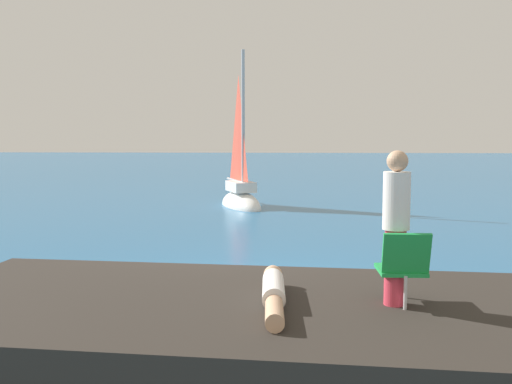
% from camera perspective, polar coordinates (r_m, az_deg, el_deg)
% --- Properties ---
extents(ground_plane, '(160.00, 160.00, 0.00)m').
position_cam_1_polar(ground_plane, '(10.33, -1.07, -9.87)').
color(ground_plane, '#236093').
extents(shore_ledge, '(8.49, 3.94, 0.98)m').
position_cam_1_polar(shore_ledge, '(6.52, 3.16, -14.75)').
color(shore_ledge, '#2D2823').
rests_on(shore_ledge, ground).
extents(boulder_seaward, '(1.17, 1.25, 0.72)m').
position_cam_1_polar(boulder_seaward, '(8.33, -5.18, -13.75)').
color(boulder_seaward, '#272A23').
rests_on(boulder_seaward, ground).
extents(boulder_inland, '(2.04, 1.98, 1.18)m').
position_cam_1_polar(boulder_inland, '(8.23, 12.21, -14.10)').
color(boulder_inland, '#2A2322').
rests_on(boulder_inland, ground).
extents(sailboat_near, '(2.36, 3.59, 6.48)m').
position_cam_1_polar(sailboat_near, '(22.49, -1.50, -0.53)').
color(sailboat_near, white).
rests_on(sailboat_near, ground).
extents(person_sunbather, '(0.28, 1.76, 0.25)m').
position_cam_1_polar(person_sunbather, '(6.29, 1.73, -9.75)').
color(person_sunbather, white).
rests_on(person_sunbather, shore_ledge).
extents(person_standing, '(0.28, 0.28, 1.62)m').
position_cam_1_polar(person_standing, '(6.23, 13.50, -2.99)').
color(person_standing, '#DB384C').
rests_on(person_standing, shore_ledge).
extents(beach_chair, '(0.49, 0.60, 0.80)m').
position_cam_1_polar(beach_chair, '(6.30, 14.15, -6.82)').
color(beach_chair, green).
rests_on(beach_chair, shore_ledge).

